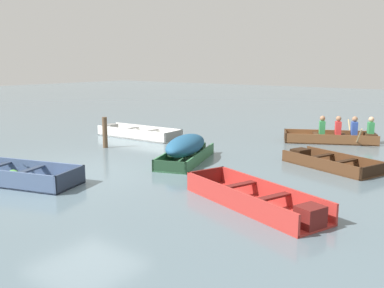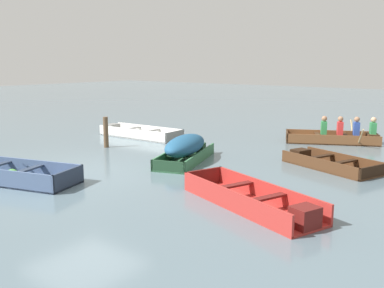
{
  "view_description": "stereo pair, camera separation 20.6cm",
  "coord_description": "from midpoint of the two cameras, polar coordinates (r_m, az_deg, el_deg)",
  "views": [
    {
      "loc": [
        8.28,
        -6.5,
        2.68
      ],
      "look_at": [
        0.93,
        3.25,
        0.35
      ],
      "focal_mm": 40.0,
      "sensor_mm": 36.0,
      "label": 1
    },
    {
      "loc": [
        8.44,
        -6.38,
        2.68
      ],
      "look_at": [
        0.93,
        3.25,
        0.35
      ],
      "focal_mm": 40.0,
      "sensor_mm": 36.0,
      "label": 2
    }
  ],
  "objects": [
    {
      "name": "dinghy_slate_blue_foreground",
      "position": [
        10.76,
        -24.24,
        -3.73
      ],
      "size": [
        3.42,
        1.96,
        0.41
      ],
      "color": "#475B7F",
      "rests_on": "ground"
    },
    {
      "name": "skiff_white_mid_moored",
      "position": [
        15.82,
        -7.85,
        1.4
      ],
      "size": [
        3.27,
        1.12,
        0.36
      ],
      "color": "white",
      "rests_on": "ground"
    },
    {
      "name": "rowboat_wooden_brown_with_crew",
      "position": [
        15.39,
        18.4,
        1.08
      ],
      "size": [
        3.19,
        2.6,
        0.9
      ],
      "color": "brown",
      "rests_on": "ground"
    },
    {
      "name": "skiff_red_outer_moored",
      "position": [
        8.13,
        8.12,
        -7.51
      ],
      "size": [
        3.26,
        1.93,
        0.39
      ],
      "color": "#AD2D28",
      "rests_on": "ground"
    },
    {
      "name": "skiff_green_far_moored",
      "position": [
        11.72,
        -1.31,
        -0.46
      ],
      "size": [
        1.76,
        2.84,
        0.72
      ],
      "color": "#387047",
      "rests_on": "ground"
    },
    {
      "name": "skiff_dark_varnish_near_moored",
      "position": [
        11.71,
        17.15,
        -2.37
      ],
      "size": [
        2.69,
        1.81,
        0.31
      ],
      "color": "#4C2D19",
      "rests_on": "ground"
    },
    {
      "name": "ground_plane",
      "position": [
        10.88,
        -14.94,
        -3.82
      ],
      "size": [
        80.0,
        80.0,
        0.0
      ],
      "primitive_type": "plane",
      "color": "slate"
    },
    {
      "name": "mooring_post",
      "position": [
        13.91,
        -11.95,
        1.52
      ],
      "size": [
        0.15,
        0.15,
        0.98
      ],
      "primitive_type": "cylinder",
      "color": "brown",
      "rests_on": "ground"
    }
  ]
}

